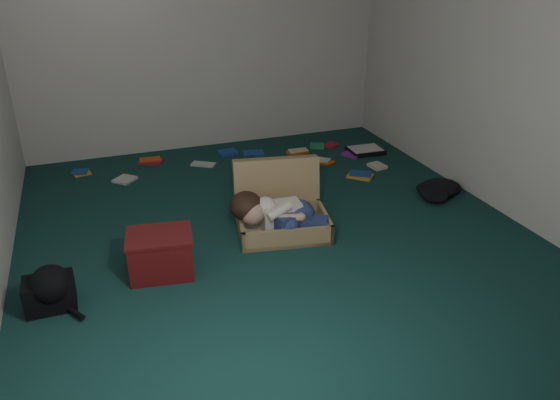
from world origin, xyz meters
TOP-DOWN VIEW (x-y plane):
  - floor at (0.00, 0.00)m, footprint 4.50×4.50m
  - wall_back at (0.00, 2.25)m, footprint 4.50×0.00m
  - wall_front at (0.00, -2.25)m, footprint 4.50×0.00m
  - wall_right at (2.00, 0.00)m, footprint 0.00×4.50m
  - suitcase at (0.08, 0.08)m, footprint 0.84×0.82m
  - person at (0.00, -0.09)m, footprint 0.76×0.48m
  - maroon_bin at (-0.96, -0.32)m, footprint 0.50×0.42m
  - backpack at (-1.70, -0.48)m, footprint 0.39×0.31m
  - clothing_pile at (1.70, 0.13)m, footprint 0.44×0.37m
  - paper_tray at (1.59, 1.39)m, footprint 0.40×0.31m
  - book_scatter at (0.43, 1.54)m, footprint 3.13×1.37m

SIDE VIEW (x-z plane):
  - floor at x=0.00m, z-range 0.00..0.00m
  - book_scatter at x=0.43m, z-range 0.00..0.02m
  - paper_tray at x=1.59m, z-range 0.00..0.05m
  - clothing_pile at x=1.70m, z-range 0.00..0.13m
  - backpack at x=-1.70m, z-range 0.00..0.23m
  - maroon_bin at x=-0.96m, z-range 0.00..0.32m
  - suitcase at x=0.08m, z-range -0.11..0.43m
  - person at x=0.00m, z-range 0.04..0.37m
  - wall_back at x=0.00m, z-range -0.95..3.55m
  - wall_front at x=0.00m, z-range -0.95..3.55m
  - wall_right at x=2.00m, z-range -0.95..3.55m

